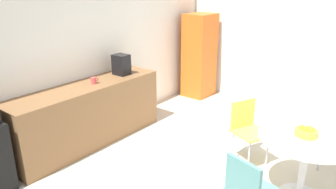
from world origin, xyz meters
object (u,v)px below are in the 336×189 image
object	(u,v)px
chair_yellow	(247,124)
coffee_maker	(121,65)
mug_white	(94,80)
locker_cabinet	(199,56)
chair_teal	(249,187)
round_table	(306,149)
fruit_bowl	(306,132)

from	to	relation	value
chair_yellow	coffee_maker	xyz separation A→B (m)	(-0.26, 2.05, 0.54)
chair_yellow	mug_white	bearing A→B (deg)	112.83
locker_cabinet	chair_teal	size ratio (longest dim) A/B	2.03
round_table	fruit_bowl	bearing A→B (deg)	88.29
fruit_bowl	chair_yellow	bearing A→B (deg)	66.17
round_table	chair_yellow	size ratio (longest dim) A/B	1.24
fruit_bowl	locker_cabinet	bearing A→B (deg)	51.61
chair_yellow	mug_white	size ratio (longest dim) A/B	6.43
locker_cabinet	mug_white	xyz separation A→B (m)	(-2.69, 0.07, 0.10)
locker_cabinet	chair_yellow	size ratio (longest dim) A/B	2.03
chair_yellow	mug_white	distance (m)	2.23
locker_cabinet	chair_teal	world-z (taller)	locker_cabinet
chair_teal	coffee_maker	distance (m)	2.91
chair_teal	mug_white	bearing A→B (deg)	80.92
chair_yellow	mug_white	xyz separation A→B (m)	(-0.85, 2.02, 0.43)
locker_cabinet	round_table	distance (m)	3.58
chair_teal	mug_white	world-z (taller)	mug_white
round_table	coffee_maker	xyz separation A→B (m)	(0.11, 2.91, 0.46)
coffee_maker	round_table	bearing A→B (deg)	-92.08
chair_yellow	chair_teal	size ratio (longest dim) A/B	1.00
chair_yellow	fruit_bowl	xyz separation A→B (m)	(-0.37, -0.83, 0.28)
locker_cabinet	chair_yellow	xyz separation A→B (m)	(-1.84, -1.95, -0.32)
round_table	chair_yellow	distance (m)	0.94
round_table	mug_white	world-z (taller)	mug_white
mug_white	round_table	bearing A→B (deg)	-80.50
locker_cabinet	coffee_maker	world-z (taller)	locker_cabinet
chair_yellow	fruit_bowl	bearing A→B (deg)	-113.83
mug_white	coffee_maker	bearing A→B (deg)	3.14
locker_cabinet	round_table	world-z (taller)	locker_cabinet
chair_teal	fruit_bowl	world-z (taller)	fruit_bowl
coffee_maker	chair_yellow	bearing A→B (deg)	-82.70
chair_yellow	mug_white	world-z (taller)	mug_white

